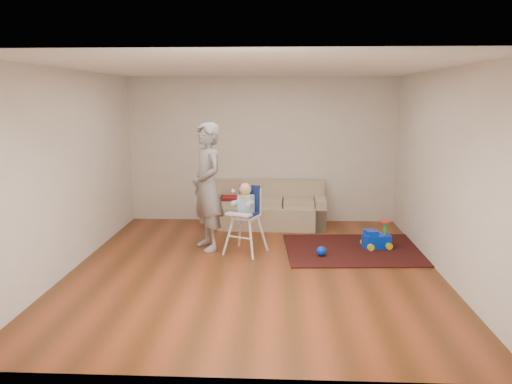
{
  "coord_description": "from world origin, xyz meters",
  "views": [
    {
      "loc": [
        0.33,
        -6.58,
        2.34
      ],
      "look_at": [
        0.0,
        0.4,
        1.0
      ],
      "focal_mm": 35.0,
      "sensor_mm": 36.0,
      "label": 1
    }
  ],
  "objects_px": {
    "toy_ball": "(321,251)",
    "adult": "(207,187)",
    "ride_on_toy": "(377,234)",
    "side_table": "(223,212)",
    "high_chair": "(245,219)",
    "sofa": "(267,204)"
  },
  "relations": [
    {
      "from": "sofa",
      "to": "side_table",
      "type": "bearing_deg",
      "value": -177.31
    },
    {
      "from": "sofa",
      "to": "high_chair",
      "type": "bearing_deg",
      "value": -98.81
    },
    {
      "from": "adult",
      "to": "side_table",
      "type": "bearing_deg",
      "value": 146.92
    },
    {
      "from": "high_chair",
      "to": "adult",
      "type": "relative_size",
      "value": 0.55
    },
    {
      "from": "side_table",
      "to": "high_chair",
      "type": "xyz_separation_m",
      "value": [
        0.52,
        -1.58,
        0.26
      ]
    },
    {
      "from": "side_table",
      "to": "ride_on_toy",
      "type": "distance_m",
      "value": 2.85
    },
    {
      "from": "side_table",
      "to": "adult",
      "type": "bearing_deg",
      "value": -93.14
    },
    {
      "from": "toy_ball",
      "to": "high_chair",
      "type": "relative_size",
      "value": 0.13
    },
    {
      "from": "high_chair",
      "to": "ride_on_toy",
      "type": "bearing_deg",
      "value": 31.87
    },
    {
      "from": "sofa",
      "to": "side_table",
      "type": "relative_size",
      "value": 3.99
    },
    {
      "from": "side_table",
      "to": "ride_on_toy",
      "type": "xyz_separation_m",
      "value": [
        2.55,
        -1.28,
        -0.03
      ]
    },
    {
      "from": "ride_on_toy",
      "to": "adult",
      "type": "relative_size",
      "value": 0.22
    },
    {
      "from": "ride_on_toy",
      "to": "toy_ball",
      "type": "distance_m",
      "value": 1.01
    },
    {
      "from": "adult",
      "to": "ride_on_toy",
      "type": "bearing_deg",
      "value": 62.51
    },
    {
      "from": "ride_on_toy",
      "to": "adult",
      "type": "distance_m",
      "value": 2.73
    },
    {
      "from": "ride_on_toy",
      "to": "high_chair",
      "type": "relative_size",
      "value": 0.4
    },
    {
      "from": "sofa",
      "to": "ride_on_toy",
      "type": "height_order",
      "value": "sofa"
    },
    {
      "from": "side_table",
      "to": "toy_ball",
      "type": "relative_size",
      "value": 3.64
    },
    {
      "from": "toy_ball",
      "to": "adult",
      "type": "height_order",
      "value": "adult"
    },
    {
      "from": "sofa",
      "to": "ride_on_toy",
      "type": "relative_size",
      "value": 4.89
    },
    {
      "from": "ride_on_toy",
      "to": "toy_ball",
      "type": "bearing_deg",
      "value": -166.54
    },
    {
      "from": "side_table",
      "to": "toy_ball",
      "type": "bearing_deg",
      "value": -46.42
    }
  ]
}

